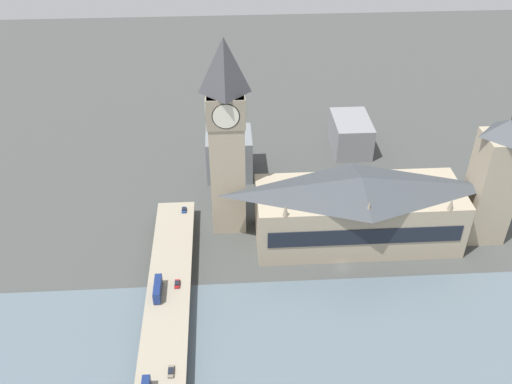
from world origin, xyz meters
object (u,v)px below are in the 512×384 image
(clock_tower, at_px, (226,134))
(car_northbound_mid, at_px, (171,371))
(double_decker_bus_lead, at_px, (158,289))
(car_southbound_lead, at_px, (184,210))
(car_southbound_mid, at_px, (177,284))
(road_bridge, at_px, (165,338))
(victoria_tower, at_px, (493,181))
(parliament_hall, at_px, (358,209))

(clock_tower, xyz_separation_m, car_northbound_mid, (-79.66, 19.48, -36.85))
(double_decker_bus_lead, distance_m, car_southbound_lead, 48.35)
(car_southbound_mid, bearing_deg, road_bridge, 172.57)
(double_decker_bus_lead, bearing_deg, victoria_tower, -75.73)
(victoria_tower, distance_m, car_northbound_mid, 141.16)
(road_bridge, relative_size, car_northbound_mid, 32.64)
(victoria_tower, height_order, double_decker_bus_lead, victoria_tower)
(double_decker_bus_lead, height_order, car_southbound_lead, double_decker_bus_lead)
(clock_tower, bearing_deg, car_southbound_lead, 84.69)
(double_decker_bus_lead, xyz_separation_m, car_northbound_mid, (-33.62, -6.48, -1.94))
(car_northbound_mid, distance_m, car_southbound_lead, 81.43)
(parliament_hall, distance_m, car_southbound_mid, 76.96)
(parliament_hall, bearing_deg, car_southbound_mid, 112.16)
(victoria_tower, height_order, car_northbound_mid, victoria_tower)
(parliament_hall, bearing_deg, car_northbound_mid, 133.20)
(road_bridge, bearing_deg, car_southbound_mid, -7.43)
(victoria_tower, bearing_deg, double_decker_bus_lead, 104.27)
(double_decker_bus_lead, relative_size, car_southbound_lead, 2.90)
(car_southbound_lead, height_order, car_southbound_mid, car_southbound_lead)
(clock_tower, bearing_deg, road_bridge, 160.91)
(car_northbound_mid, bearing_deg, car_southbound_mid, 0.10)
(parliament_hall, xyz_separation_m, clock_tower, (13.20, 51.31, 28.53))
(victoria_tower, relative_size, car_southbound_mid, 13.88)
(road_bridge, height_order, car_southbound_mid, car_southbound_mid)
(victoria_tower, relative_size, car_northbound_mid, 12.86)
(car_southbound_mid, bearing_deg, clock_tower, -24.93)
(parliament_hall, distance_m, road_bridge, 90.93)
(road_bridge, relative_size, car_southbound_mid, 35.21)
(clock_tower, bearing_deg, double_decker_bus_lead, 150.58)
(road_bridge, xyz_separation_m, car_northbound_mid, (-14.44, -3.09, 1.80))
(car_southbound_lead, xyz_separation_m, car_southbound_mid, (-43.82, 0.57, -0.02))
(victoria_tower, xyz_separation_m, road_bridge, (-52.09, 125.96, -21.86))
(victoria_tower, xyz_separation_m, double_decker_bus_lead, (-32.90, 129.36, -18.13))
(victoria_tower, bearing_deg, car_southbound_mid, 103.24)
(car_southbound_lead, bearing_deg, victoria_tower, -96.94)
(road_bridge, height_order, double_decker_bus_lead, double_decker_bus_lead)
(car_northbound_mid, relative_size, car_southbound_mid, 1.08)
(parliament_hall, distance_m, car_southbound_lead, 72.34)
(car_northbound_mid, bearing_deg, clock_tower, -13.74)
(parliament_hall, relative_size, road_bridge, 0.55)
(clock_tower, relative_size, car_southbound_lead, 21.58)
(parliament_hall, bearing_deg, double_decker_bus_lead, 113.03)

